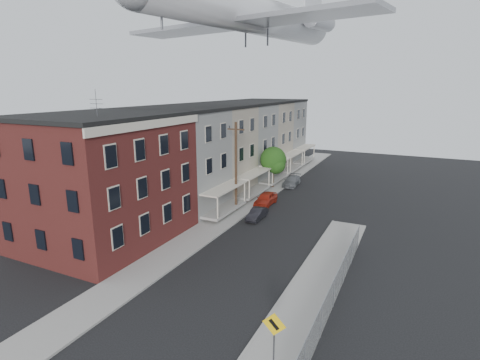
{
  "coord_description": "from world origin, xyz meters",
  "views": [
    {
      "loc": [
        10.41,
        -14.55,
        12.29
      ],
      "look_at": [
        0.44,
        6.31,
        6.52
      ],
      "focal_mm": 28.0,
      "sensor_mm": 36.0,
      "label": 1
    }
  ],
  "objects_px": {
    "car_near": "(266,199)",
    "car_far": "(292,181)",
    "utility_pole": "(236,166)",
    "airplane": "(254,14)",
    "car_mid": "(257,214)",
    "street_tree": "(274,161)",
    "warning_sign": "(274,331)"
  },
  "relations": [
    {
      "from": "utility_pole",
      "to": "airplane",
      "type": "bearing_deg",
      "value": 89.74
    },
    {
      "from": "car_near",
      "to": "car_mid",
      "type": "bearing_deg",
      "value": -79.67
    },
    {
      "from": "street_tree",
      "to": "car_mid",
      "type": "distance_m",
      "value": 11.95
    },
    {
      "from": "warning_sign",
      "to": "airplane",
      "type": "height_order",
      "value": "airplane"
    },
    {
      "from": "warning_sign",
      "to": "car_far",
      "type": "xyz_separation_m",
      "value": [
        -9.19,
        31.1,
        -1.27
      ]
    },
    {
      "from": "utility_pole",
      "to": "car_mid",
      "type": "distance_m",
      "value": 5.24
    },
    {
      "from": "car_mid",
      "to": "utility_pole",
      "type": "bearing_deg",
      "value": 153.9
    },
    {
      "from": "utility_pole",
      "to": "car_near",
      "type": "distance_m",
      "value": 5.45
    },
    {
      "from": "utility_pole",
      "to": "airplane",
      "type": "height_order",
      "value": "airplane"
    },
    {
      "from": "car_far",
      "to": "warning_sign",
      "type": "bearing_deg",
      "value": -77.54
    },
    {
      "from": "car_mid",
      "to": "car_far",
      "type": "bearing_deg",
      "value": 93.12
    },
    {
      "from": "car_far",
      "to": "airplane",
      "type": "xyz_separation_m",
      "value": [
        -1.99,
        -7.91,
        18.69
      ]
    },
    {
      "from": "street_tree",
      "to": "airplane",
      "type": "bearing_deg",
      "value": -93.06
    },
    {
      "from": "car_near",
      "to": "car_far",
      "type": "xyz_separation_m",
      "value": [
        0.01,
        8.95,
        -0.06
      ]
    },
    {
      "from": "street_tree",
      "to": "car_far",
      "type": "bearing_deg",
      "value": 52.01
    },
    {
      "from": "car_near",
      "to": "car_far",
      "type": "relative_size",
      "value": 0.94
    },
    {
      "from": "warning_sign",
      "to": "car_far",
      "type": "distance_m",
      "value": 32.45
    },
    {
      "from": "warning_sign",
      "to": "utility_pole",
      "type": "bearing_deg",
      "value": 120.48
    },
    {
      "from": "warning_sign",
      "to": "utility_pole",
      "type": "relative_size",
      "value": 0.31
    },
    {
      "from": "car_near",
      "to": "airplane",
      "type": "xyz_separation_m",
      "value": [
        -1.98,
        1.04,
        18.63
      ]
    },
    {
      "from": "warning_sign",
      "to": "airplane",
      "type": "relative_size",
      "value": 0.09
    },
    {
      "from": "warning_sign",
      "to": "airplane",
      "type": "bearing_deg",
      "value": 115.74
    },
    {
      "from": "car_mid",
      "to": "car_far",
      "type": "distance_m",
      "value": 13.48
    },
    {
      "from": "warning_sign",
      "to": "street_tree",
      "type": "relative_size",
      "value": 0.54
    },
    {
      "from": "car_far",
      "to": "airplane",
      "type": "height_order",
      "value": "airplane"
    },
    {
      "from": "utility_pole",
      "to": "car_far",
      "type": "xyz_separation_m",
      "value": [
        2.01,
        12.07,
        -4.06
      ]
    },
    {
      "from": "car_near",
      "to": "car_far",
      "type": "height_order",
      "value": "car_near"
    },
    {
      "from": "warning_sign",
      "to": "car_far",
      "type": "bearing_deg",
      "value": 106.47
    },
    {
      "from": "warning_sign",
      "to": "car_mid",
      "type": "height_order",
      "value": "warning_sign"
    },
    {
      "from": "car_near",
      "to": "car_mid",
      "type": "xyz_separation_m",
      "value": [
        0.9,
        -4.5,
        -0.15
      ]
    },
    {
      "from": "warning_sign",
      "to": "car_mid",
      "type": "xyz_separation_m",
      "value": [
        -8.3,
        17.65,
        -1.35
      ]
    },
    {
      "from": "street_tree",
      "to": "car_near",
      "type": "height_order",
      "value": "street_tree"
    }
  ]
}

